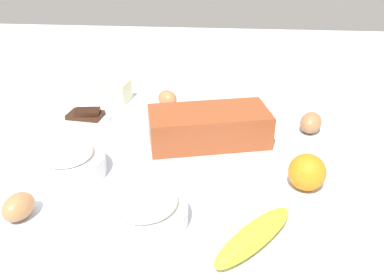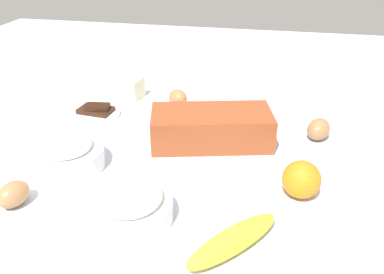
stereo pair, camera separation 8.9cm
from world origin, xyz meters
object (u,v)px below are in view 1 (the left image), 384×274
orange_fruit (307,172)px  egg_beside_bowl (311,123)px  egg_loose (18,207)px  flour_bowl (144,208)px  chocolate_plate (86,117)px  banana (254,236)px  butter_block (114,91)px  sugar_bowl (68,161)px  loaf_pan (209,126)px  egg_near_butter (167,99)px

orange_fruit → egg_beside_bowl: 0.25m
orange_fruit → egg_beside_bowl: (0.05, 0.24, -0.01)m
orange_fruit → egg_loose: orange_fruit is taller
flour_bowl → egg_beside_bowl: bearing=46.7°
chocolate_plate → flour_bowl: bearing=-58.8°
banana → chocolate_plate: size_ratio=1.46×
butter_block → egg_loose: butter_block is taller
sugar_bowl → chocolate_plate: sugar_bowl is taller
sugar_bowl → egg_loose: (-0.04, -0.14, -0.01)m
banana → butter_block: size_ratio=2.11×
loaf_pan → banana: size_ratio=1.59×
banana → egg_beside_bowl: 0.44m
loaf_pan → egg_loose: size_ratio=4.68×
egg_near_butter → orange_fruit: bearing=-48.1°
sugar_bowl → orange_fruit: size_ratio=2.09×
chocolate_plate → orange_fruit: bearing=-25.7°
banana → egg_loose: bearing=175.2°
loaf_pan → chocolate_plate: size_ratio=2.33×
sugar_bowl → egg_loose: size_ratio=2.38×
flour_bowl → chocolate_plate: 0.45m
orange_fruit → butter_block: orange_fruit is taller
banana → chocolate_plate: banana is taller
butter_block → egg_near_butter: size_ratio=1.48×
butter_block → orange_fruit: bearing=-38.7°
orange_fruit → butter_block: size_ratio=0.82×
loaf_pan → butter_block: (-0.29, 0.22, -0.01)m
orange_fruit → egg_loose: (-0.52, -0.14, -0.01)m
egg_beside_bowl → chocolate_plate: egg_beside_bowl is taller
sugar_bowl → chocolate_plate: bearing=100.5°
loaf_pan → butter_block: 0.37m
egg_beside_bowl → orange_fruit: bearing=-102.0°
loaf_pan → chocolate_plate: loaf_pan is taller
orange_fruit → egg_near_butter: bearing=131.9°
egg_beside_bowl → chocolate_plate: bearing=178.6°
orange_fruit → egg_near_butter: 0.49m
banana → egg_loose: (-0.41, 0.03, 0.00)m
loaf_pan → butter_block: size_ratio=3.37×
loaf_pan → egg_near_butter: size_ratio=4.96×
flour_bowl → banana: bearing=-12.2°
flour_bowl → sugar_bowl: size_ratio=0.99×
egg_near_butter → chocolate_plate: egg_near_butter is taller
loaf_pan → sugar_bowl: size_ratio=1.97×
loaf_pan → egg_loose: 0.45m
chocolate_plate → egg_near_butter: bearing=28.2°
banana → egg_beside_bowl: (0.16, 0.41, 0.01)m
sugar_bowl → butter_block: 0.39m
sugar_bowl → banana: (0.37, -0.18, -0.01)m
loaf_pan → egg_loose: (-0.32, -0.31, -0.02)m
sugar_bowl → chocolate_plate: (-0.05, 0.25, -0.02)m
egg_near_butter → chocolate_plate: bearing=-151.8°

